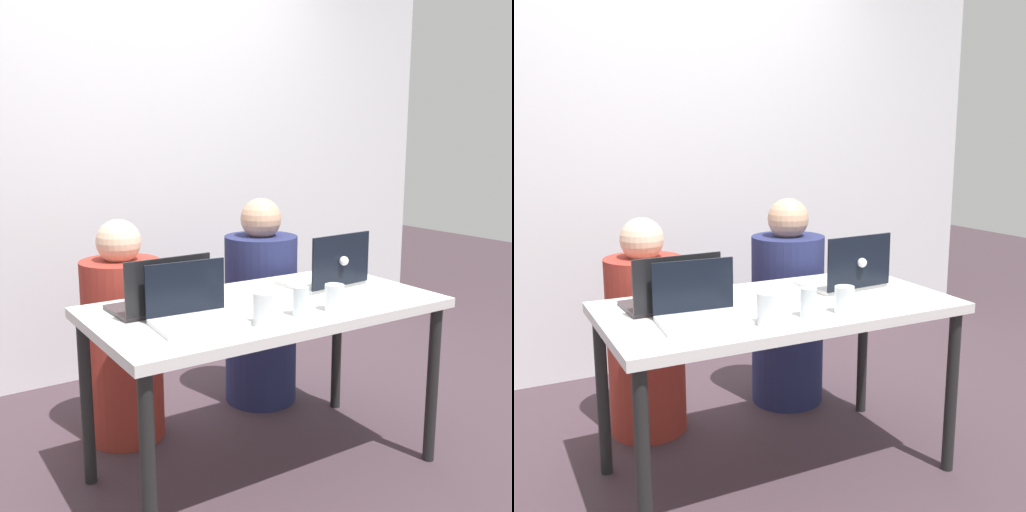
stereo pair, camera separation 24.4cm
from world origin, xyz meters
The scene contains 11 objects.
ground_plane centered at (0.00, 0.00, 0.00)m, with size 12.00×12.00×0.00m, color #3E2E35.
back_wall centered at (0.00, 1.46, 1.29)m, with size 4.50×0.10×2.58m, color silver.
desk centered at (0.00, 0.00, 0.67)m, with size 1.41×0.73×0.74m.
person_on_left centered at (-0.38, 0.62, 0.46)m, with size 0.39×0.39×1.04m.
person_on_right centered at (0.38, 0.62, 0.49)m, with size 0.45×0.45×1.09m.
laptop_back_left centered at (-0.41, 0.12, 0.79)m, with size 0.36×0.27×0.22m.
laptop_back_right centered at (0.39, 0.08, 0.79)m, with size 0.36×0.30×0.25m.
laptop_front_left centered at (-0.37, -0.09, 0.79)m, with size 0.32×0.26×0.21m.
water_glass_left centered at (-0.17, -0.24, 0.79)m, with size 0.08×0.08×0.12m.
water_glass_right centered at (0.16, -0.23, 0.79)m, with size 0.08×0.08×0.10m.
water_glass_center centered at (0.01, -0.22, 0.79)m, with size 0.06×0.06×0.11m.
Camera 2 is at (-1.08, -2.06, 1.39)m, focal length 42.00 mm.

